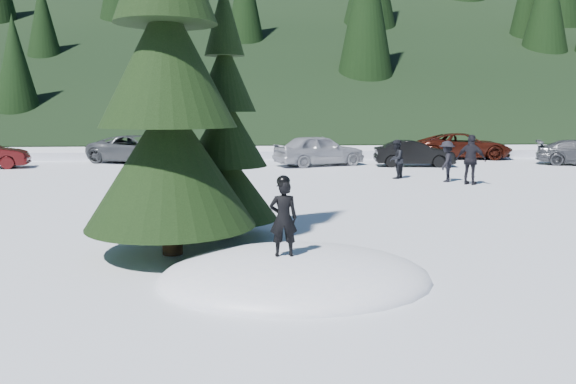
{
  "coord_description": "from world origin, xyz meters",
  "views": [
    {
      "loc": [
        -0.78,
        -8.81,
        2.75
      ],
      "look_at": [
        0.06,
        2.33,
        1.1
      ],
      "focal_mm": 35.0,
      "sensor_mm": 36.0,
      "label": 1
    }
  ],
  "objects": [
    {
      "name": "ground",
      "position": [
        0.0,
        0.0,
        0.0
      ],
      "size": [
        200.0,
        200.0,
        0.0
      ],
      "primitive_type": "plane",
      "color": "white",
      "rests_on": "ground"
    },
    {
      "name": "snow_mound",
      "position": [
        0.0,
        0.0,
        0.0
      ],
      "size": [
        4.48,
        3.52,
        0.96
      ],
      "primitive_type": "ellipsoid",
      "color": "white",
      "rests_on": "ground"
    },
    {
      "name": "forest_hillside",
      "position": [
        0.0,
        54.0,
        12.5
      ],
      "size": [
        200.0,
        60.0,
        25.0
      ],
      "primitive_type": null,
      "color": "black",
      "rests_on": "ground"
    },
    {
      "name": "spruce_tall",
      "position": [
        -2.2,
        1.8,
        3.32
      ],
      "size": [
        3.2,
        3.2,
        8.6
      ],
      "color": "black",
      "rests_on": "ground"
    },
    {
      "name": "spruce_short",
      "position": [
        -1.2,
        3.2,
        2.1
      ],
      "size": [
        2.2,
        2.2,
        5.37
      ],
      "color": "black",
      "rests_on": "ground"
    },
    {
      "name": "child_skier",
      "position": [
        -0.21,
        -0.27,
        1.08
      ],
      "size": [
        0.44,
        0.29,
        1.19
      ],
      "primitive_type": "imported",
      "rotation": [
        0.0,
        0.0,
        3.16
      ],
      "color": "black",
      "rests_on": "snow_mound"
    },
    {
      "name": "adult_0",
      "position": [
        5.2,
        13.15,
        0.78
      ],
      "size": [
        0.92,
        0.96,
        1.56
      ],
      "primitive_type": "imported",
      "rotation": [
        0.0,
        0.0,
        4.1
      ],
      "color": "black",
      "rests_on": "ground"
    },
    {
      "name": "adult_1",
      "position": [
        7.44,
        11.09,
        0.92
      ],
      "size": [
        1.11,
        1.05,
        1.84
      ],
      "primitive_type": "imported",
      "rotation": [
        0.0,
        0.0,
        2.42
      ],
      "color": "black",
      "rests_on": "ground"
    },
    {
      "name": "adult_2",
      "position": [
        6.85,
        11.98,
        0.78
      ],
      "size": [
        1.02,
        1.17,
        1.57
      ],
      "primitive_type": "imported",
      "rotation": [
        0.0,
        0.0,
        4.18
      ],
      "color": "black",
      "rests_on": "ground"
    },
    {
      "name": "car_2",
      "position": [
        -6.36,
        20.61,
        0.71
      ],
      "size": [
        5.65,
        4.27,
        1.42
      ],
      "primitive_type": "imported",
      "rotation": [
        0.0,
        0.0,
        1.15
      ],
      "color": "#46494D",
      "rests_on": "ground"
    },
    {
      "name": "car_3",
      "position": [
        -3.27,
        19.59,
        0.61
      ],
      "size": [
        4.21,
        1.74,
        1.22
      ],
      "primitive_type": "imported",
      "rotation": [
        0.0,
        0.0,
        1.56
      ],
      "color": "black",
      "rests_on": "ground"
    },
    {
      "name": "car_4",
      "position": [
        2.81,
        18.49,
        0.76
      ],
      "size": [
        4.83,
        3.21,
        1.53
      ],
      "primitive_type": "imported",
      "rotation": [
        0.0,
        0.0,
        1.92
      ],
      "color": "#9A9BA2",
      "rests_on": "ground"
    },
    {
      "name": "car_5",
      "position": [
        7.36,
        17.82,
        0.63
      ],
      "size": [
        3.92,
        1.73,
        1.25
      ],
      "primitive_type": "imported",
      "rotation": [
        0.0,
        0.0,
        1.46
      ],
      "color": "black",
      "rests_on": "ground"
    },
    {
      "name": "car_6",
      "position": [
        11.41,
        21.85,
        0.71
      ],
      "size": [
        5.51,
        3.35,
        1.43
      ],
      "primitive_type": "imported",
      "rotation": [
        0.0,
        0.0,
        1.37
      ],
      "color": "#351009",
      "rests_on": "ground"
    }
  ]
}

